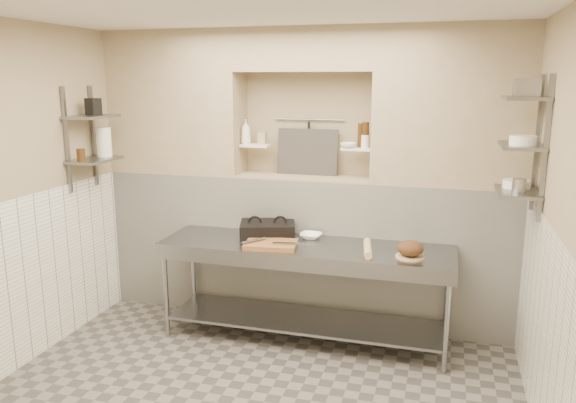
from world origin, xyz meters
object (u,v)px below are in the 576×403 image
(bowl_alcove, at_px, (348,145))
(panini_press, at_px, (268,230))
(rolling_pin, at_px, (368,248))
(bread_loaf, at_px, (410,248))
(mixing_bowl, at_px, (311,236))
(bottle_soap, at_px, (246,132))
(jug_left, at_px, (104,142))
(cutting_board, at_px, (271,245))
(prep_table, at_px, (305,273))

(bowl_alcove, bearing_deg, panini_press, -152.16)
(panini_press, bearing_deg, bowl_alcove, 11.12)
(rolling_pin, xyz_separation_m, bread_loaf, (0.36, -0.05, 0.05))
(panini_press, xyz_separation_m, mixing_bowl, (0.40, 0.05, -0.04))
(panini_press, bearing_deg, bread_loaf, -28.46)
(mixing_bowl, height_order, bread_loaf, bread_loaf)
(bottle_soap, bearing_deg, bread_loaf, -21.40)
(jug_left, bearing_deg, panini_press, 5.01)
(cutting_board, bearing_deg, rolling_pin, 5.05)
(rolling_pin, distance_m, bottle_soap, 1.69)
(cutting_board, distance_m, rolling_pin, 0.84)
(bread_loaf, distance_m, bottle_soap, 1.97)
(cutting_board, relative_size, jug_left, 1.62)
(cutting_board, bearing_deg, bowl_alcove, 50.18)
(cutting_board, bearing_deg, prep_table, 25.45)
(cutting_board, xyz_separation_m, bread_loaf, (1.19, 0.03, 0.06))
(panini_press, distance_m, bowl_alcove, 1.08)
(mixing_bowl, xyz_separation_m, jug_left, (-1.99, -0.19, 0.83))
(rolling_pin, xyz_separation_m, bowl_alcove, (-0.29, 0.58, 0.80))
(cutting_board, xyz_separation_m, bottle_soap, (-0.46, 0.68, 0.91))
(prep_table, distance_m, bowl_alcove, 1.25)
(rolling_pin, height_order, bread_loaf, bread_loaf)
(panini_press, xyz_separation_m, jug_left, (-1.59, -0.14, 0.78))
(jug_left, bearing_deg, cutting_board, -5.41)
(mixing_bowl, distance_m, bread_loaf, 0.97)
(bowl_alcove, distance_m, jug_left, 2.32)
(panini_press, distance_m, mixing_bowl, 0.41)
(bowl_alcove, bearing_deg, mixing_bowl, -131.43)
(mixing_bowl, distance_m, jug_left, 2.16)
(bread_loaf, bearing_deg, cutting_board, -178.70)
(prep_table, height_order, bottle_soap, bottle_soap)
(bottle_soap, bearing_deg, cutting_board, -55.54)
(bread_loaf, xyz_separation_m, bowl_alcove, (-0.64, 0.63, 0.76))
(panini_press, bearing_deg, mixing_bowl, -10.07)
(panini_press, bearing_deg, rolling_pin, -30.00)
(prep_table, xyz_separation_m, mixing_bowl, (0.00, 0.22, 0.28))
(prep_table, height_order, bread_loaf, bread_loaf)
(bottle_soap, distance_m, bowl_alcove, 1.02)
(rolling_pin, bearing_deg, bowl_alcove, 116.18)
(cutting_board, xyz_separation_m, bowl_alcove, (0.55, 0.66, 0.82))
(prep_table, relative_size, rolling_pin, 6.03)
(jug_left, bearing_deg, prep_table, -0.94)
(bottle_soap, relative_size, jug_left, 0.86)
(prep_table, distance_m, mixing_bowl, 0.36)
(prep_table, height_order, cutting_board, cutting_board)
(prep_table, bearing_deg, jug_left, 179.06)
(jug_left, bearing_deg, mixing_bowl, 5.34)
(bread_loaf, distance_m, jug_left, 3.01)
(rolling_pin, relative_size, jug_left, 1.56)
(bottle_soap, height_order, bowl_alcove, bottle_soap)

